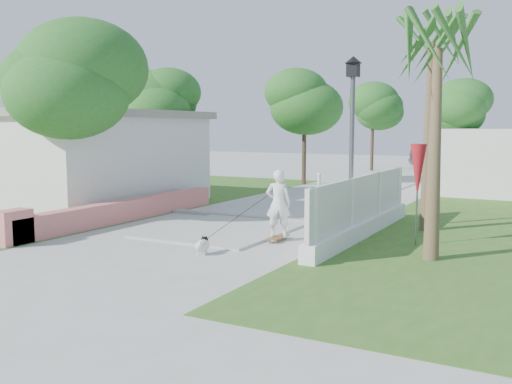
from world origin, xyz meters
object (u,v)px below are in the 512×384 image
Objects in this scene: street_lamp at (352,137)px; parked_car at (448,156)px; bollard at (319,187)px; skateboarder at (252,212)px; dog at (203,245)px; patio_umbrella at (418,171)px.

parked_car is at bearing 94.11° from street_lamp.
bollard is 19.17m from parked_car.
skateboarder is 4.37× the size of dog.
dog is at bearing -158.15° from parked_car.
patio_umbrella reaches higher than bollard.
patio_umbrella is 0.47× the size of parked_car.
street_lamp is 3.47m from skateboarder.
patio_umbrella is 4.37× the size of dog.
street_lamp is at bearing 152.24° from patio_umbrella.
patio_umbrella reaches higher than dog.
parked_car reaches higher than bollard.
dog is at bearing 49.94° from skateboarder.
skateboarder is at bearing -157.25° from parked_car.
parked_car is (0.14, 27.72, 0.63)m from dog.
bollard is 0.47× the size of patio_umbrella.
street_lamp reaches higher than bollard.
street_lamp is 4.99m from dog.
street_lamp is at bearing -59.04° from bollard.
street_lamp reaches higher than skateboarder.
patio_umbrella is at bearing -176.24° from skateboarder.
skateboarder reaches higher than parked_car.
skateboarder is (1.28, -7.19, 0.17)m from bollard.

